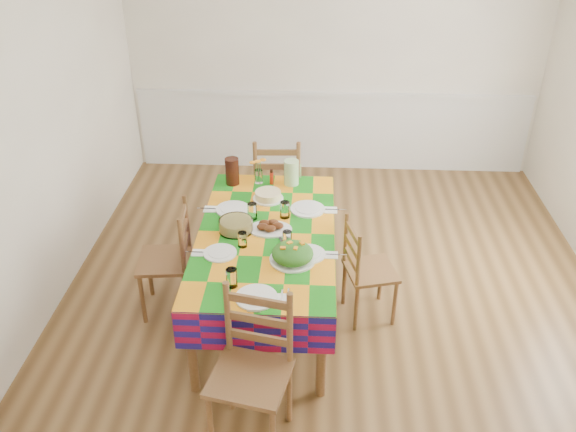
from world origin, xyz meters
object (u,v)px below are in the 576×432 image
(chair_left, at_px, (170,260))
(tea_pitcher, at_px, (232,171))
(chair_near, at_px, (252,372))
(meat_platter, at_px, (270,227))
(green_pitcher, at_px, (291,172))
(dining_table, at_px, (266,242))
(chair_far, at_px, (277,187))
(chair_right, at_px, (366,271))

(chair_left, bearing_deg, tea_pitcher, 146.85)
(tea_pitcher, relative_size, chair_near, 0.23)
(meat_platter, relative_size, green_pitcher, 1.54)
(chair_left, bearing_deg, dining_table, 84.23)
(chair_far, xyz_separation_m, chair_left, (-0.76, -1.19, -0.04))
(chair_near, relative_size, chair_right, 1.19)
(chair_left, bearing_deg, chair_right, 84.01)
(dining_table, distance_m, meat_platter, 0.12)
(tea_pitcher, bearing_deg, green_pitcher, 2.34)
(meat_platter, xyz_separation_m, tea_pitcher, (-0.38, 0.74, 0.09))
(meat_platter, relative_size, tea_pitcher, 1.42)
(tea_pitcher, distance_m, chair_far, 0.66)
(dining_table, xyz_separation_m, green_pitcher, (0.15, 0.80, 0.19))
(chair_far, bearing_deg, meat_platter, 88.53)
(dining_table, relative_size, green_pitcher, 8.76)
(dining_table, xyz_separation_m, tea_pitcher, (-0.35, 0.78, 0.20))
(dining_table, relative_size, meat_platter, 5.70)
(chair_far, bearing_deg, tea_pitcher, 47.06)
(meat_platter, xyz_separation_m, green_pitcher, (0.13, 0.76, 0.08))
(meat_platter, xyz_separation_m, chair_far, (-0.02, 1.16, -0.27))
(dining_table, distance_m, tea_pitcher, 0.88)
(meat_platter, relative_size, chair_right, 0.39)
(dining_table, xyz_separation_m, chair_left, (-0.76, 0.00, -0.20))
(tea_pitcher, bearing_deg, chair_near, -79.56)
(tea_pitcher, xyz_separation_m, chair_far, (0.36, 0.42, -0.36))
(dining_table, bearing_deg, chair_far, 89.90)
(chair_right, bearing_deg, tea_pitcher, 40.13)
(meat_platter, distance_m, chair_near, 1.26)
(tea_pitcher, height_order, chair_left, tea_pitcher)
(chair_near, distance_m, chair_right, 1.41)
(meat_platter, relative_size, chair_left, 0.36)
(tea_pitcher, relative_size, chair_far, 0.23)
(meat_platter, height_order, chair_near, chair_near)
(dining_table, height_order, green_pitcher, green_pitcher)
(meat_platter, bearing_deg, chair_near, -90.68)
(green_pitcher, relative_size, chair_near, 0.21)
(tea_pitcher, bearing_deg, meat_platter, -62.93)
(tea_pitcher, xyz_separation_m, chair_left, (-0.41, -0.77, -0.40))
(green_pitcher, height_order, tea_pitcher, tea_pitcher)
(tea_pitcher, distance_m, chair_left, 0.96)
(tea_pitcher, distance_m, chair_near, 2.04)
(chair_far, height_order, chair_left, chair_far)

